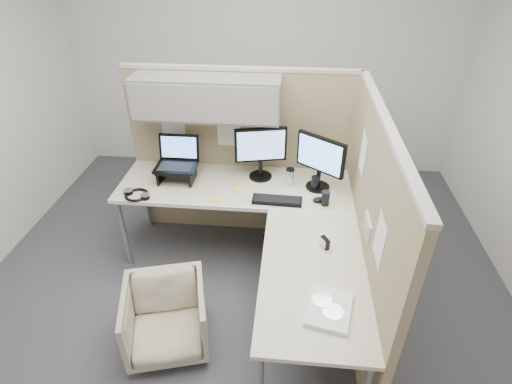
# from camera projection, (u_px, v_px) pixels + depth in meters

# --- Properties ---
(ground) EXTENTS (4.50, 4.50, 0.00)m
(ground) POSITION_uv_depth(u_px,v_px,m) (241.00, 292.00, 3.36)
(ground) COLOR #3A3A3F
(ground) RESTS_ON ground
(partition_back) EXTENTS (2.00, 0.36, 1.63)m
(partition_back) POSITION_uv_depth(u_px,v_px,m) (226.00, 130.00, 3.47)
(partition_back) COLOR #968562
(partition_back) RESTS_ON ground
(partition_right) EXTENTS (0.07, 2.03, 1.63)m
(partition_right) POSITION_uv_depth(u_px,v_px,m) (365.00, 226.00, 2.79)
(partition_right) COLOR #968562
(partition_right) RESTS_ON ground
(desk) EXTENTS (2.00, 1.98, 0.73)m
(desk) POSITION_uv_depth(u_px,v_px,m) (258.00, 219.00, 3.08)
(desk) COLOR beige
(desk) RESTS_ON ground
(office_chair) EXTENTS (0.67, 0.65, 0.57)m
(office_chair) POSITION_uv_depth(u_px,v_px,m) (166.00, 315.00, 2.80)
(office_chair) COLOR #C3B39B
(office_chair) RESTS_ON ground
(monitor_left) EXTENTS (0.44, 0.20, 0.47)m
(monitor_left) POSITION_uv_depth(u_px,v_px,m) (261.00, 149.00, 3.37)
(monitor_left) COLOR black
(monitor_left) RESTS_ON desk
(monitor_right) EXTENTS (0.38, 0.29, 0.47)m
(monitor_right) POSITION_uv_depth(u_px,v_px,m) (320.00, 159.00, 3.23)
(monitor_right) COLOR black
(monitor_right) RESTS_ON desk
(laptop_station) EXTENTS (0.35, 0.30, 0.36)m
(laptop_station) POSITION_uv_depth(u_px,v_px,m) (177.00, 164.00, 3.42)
(laptop_station) COLOR black
(laptop_station) RESTS_ON desk
(keyboard) EXTENTS (0.40, 0.15, 0.02)m
(keyboard) POSITION_uv_depth(u_px,v_px,m) (277.00, 200.00, 3.19)
(keyboard) COLOR black
(keyboard) RESTS_ON desk
(mouse) EXTENTS (0.11, 0.09, 0.04)m
(mouse) POSITION_uv_depth(u_px,v_px,m) (319.00, 200.00, 3.19)
(mouse) COLOR black
(mouse) RESTS_ON desk
(travel_mug) EXTENTS (0.07, 0.07, 0.15)m
(travel_mug) POSITION_uv_depth(u_px,v_px,m) (290.00, 177.00, 3.37)
(travel_mug) COLOR silver
(travel_mug) RESTS_ON desk
(soda_can_green) EXTENTS (0.07, 0.07, 0.12)m
(soda_can_green) POSITION_uv_depth(u_px,v_px,m) (325.00, 198.00, 3.13)
(soda_can_green) COLOR black
(soda_can_green) RESTS_ON desk
(soda_can_silver) EXTENTS (0.07, 0.07, 0.12)m
(soda_can_silver) POSITION_uv_depth(u_px,v_px,m) (315.00, 183.00, 3.32)
(soda_can_silver) COLOR black
(soda_can_silver) RESTS_ON desk
(sticky_note_d) EXTENTS (0.10, 0.10, 0.01)m
(sticky_note_d) POSITION_uv_depth(u_px,v_px,m) (239.00, 190.00, 3.34)
(sticky_note_d) COLOR #DBE33B
(sticky_note_d) RESTS_ON desk
(sticky_note_a) EXTENTS (0.08, 0.08, 0.01)m
(sticky_note_a) POSITION_uv_depth(u_px,v_px,m) (216.00, 199.00, 3.22)
(sticky_note_a) COLOR #DBE33B
(sticky_note_a) RESTS_ON desk
(headphones) EXTENTS (0.25, 0.25, 0.04)m
(headphones) POSITION_uv_depth(u_px,v_px,m) (137.00, 195.00, 3.26)
(headphones) COLOR black
(headphones) RESTS_ON desk
(paper_stack) EXTENTS (0.30, 0.35, 0.03)m
(paper_stack) POSITION_uv_depth(u_px,v_px,m) (329.00, 309.00, 2.27)
(paper_stack) COLOR white
(paper_stack) RESTS_ON desk
(desk_clock) EXTENTS (0.06, 0.08, 0.08)m
(desk_clock) POSITION_uv_depth(u_px,v_px,m) (325.00, 243.00, 2.71)
(desk_clock) COLOR black
(desk_clock) RESTS_ON desk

